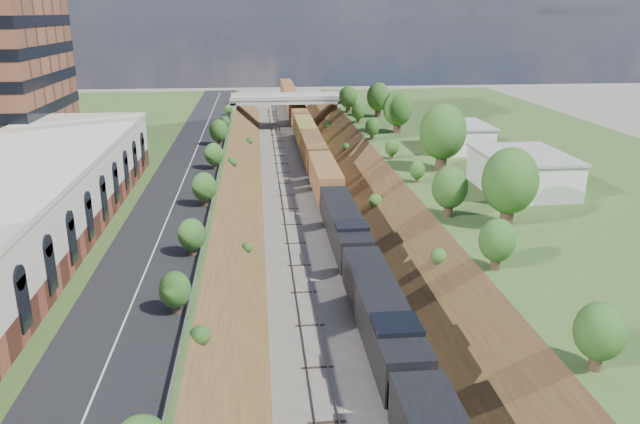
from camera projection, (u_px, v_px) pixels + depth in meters
platform_left at (37, 205)px, 74.57m from camera, size 44.00×180.00×5.00m
platform_right at (564, 190)px, 80.88m from camera, size 44.00×180.00×5.00m
embankment_left at (223, 219)px, 77.44m from camera, size 10.00×180.00×10.00m
embankment_right at (397, 213)px, 79.54m from camera, size 10.00×180.00×10.00m
rail_left_track at (291, 216)px, 78.21m from camera, size 1.58×180.00×0.18m
rail_right_track at (332, 215)px, 78.71m from camera, size 1.58×180.00×0.18m
road at (184, 180)px, 75.46m from camera, size 8.00×180.00×0.10m
guardrail at (217, 176)px, 75.51m from camera, size 0.10×171.00×0.70m
commercial_building at (2, 212)px, 52.37m from camera, size 14.30×62.30×7.00m
overpass at (286, 106)px, 135.68m from camera, size 24.50×8.30×7.40m
white_building_near at (522, 173)px, 71.01m from camera, size 9.00×12.00×4.00m
white_building_far at (458, 138)px, 91.85m from camera, size 8.00×10.00×3.60m
tree_right_large at (510, 181)px, 58.30m from camera, size 5.25×5.25×7.61m
tree_left_crest at (173, 318)px, 37.33m from camera, size 2.45×2.45×3.55m
freight_train at (310, 142)px, 108.57m from camera, size 3.28×183.72×4.83m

